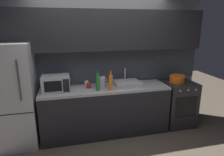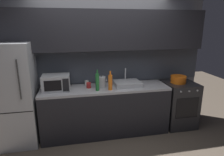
# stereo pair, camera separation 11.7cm
# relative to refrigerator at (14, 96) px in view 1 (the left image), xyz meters

# --- Properties ---
(back_wall) EXTENTS (4.05, 0.44, 2.50)m
(back_wall) POSITION_rel_refrigerator_xyz_m (1.53, 0.30, 0.68)
(back_wall) COLOR slate
(back_wall) RESTS_ON ground
(counter_run) EXTENTS (2.31, 0.60, 0.90)m
(counter_run) POSITION_rel_refrigerator_xyz_m (1.53, 0.00, -0.42)
(counter_run) COLOR black
(counter_run) RESTS_ON ground
(refrigerator) EXTENTS (0.68, 0.69, 1.74)m
(refrigerator) POSITION_rel_refrigerator_xyz_m (0.00, 0.00, 0.00)
(refrigerator) COLOR #ADAFB5
(refrigerator) RESTS_ON ground
(oven_range) EXTENTS (0.60, 0.62, 0.90)m
(oven_range) POSITION_rel_refrigerator_xyz_m (3.03, -0.00, -0.42)
(oven_range) COLOR #232326
(oven_range) RESTS_ON ground
(microwave) EXTENTS (0.46, 0.35, 0.27)m
(microwave) POSITION_rel_refrigerator_xyz_m (0.68, 0.02, 0.17)
(microwave) COLOR #A8AAAF
(microwave) RESTS_ON counter_run
(sink_basin) EXTENTS (0.48, 0.38, 0.30)m
(sink_basin) POSITION_rel_refrigerator_xyz_m (1.95, 0.03, 0.07)
(sink_basin) COLOR #ADAFB5
(sink_basin) RESTS_ON counter_run
(kettle) EXTENTS (0.19, 0.15, 0.22)m
(kettle) POSITION_rel_refrigerator_xyz_m (1.46, 0.02, 0.13)
(kettle) COLOR #B7BABF
(kettle) RESTS_ON counter_run
(wine_bottle_orange) EXTENTS (0.07, 0.07, 0.33)m
(wine_bottle_orange) POSITION_rel_refrigerator_xyz_m (1.59, -0.15, 0.17)
(wine_bottle_orange) COLOR orange
(wine_bottle_orange) RESTS_ON counter_run
(wine_bottle_green) EXTENTS (0.06, 0.06, 0.37)m
(wine_bottle_green) POSITION_rel_refrigerator_xyz_m (1.37, -0.15, 0.19)
(wine_bottle_green) COLOR #1E6B2D
(wine_bottle_green) RESTS_ON counter_run
(mug_white) EXTENTS (0.07, 0.07, 0.10)m
(mug_white) POSITION_rel_refrigerator_xyz_m (1.21, 0.16, 0.08)
(mug_white) COLOR silver
(mug_white) RESTS_ON counter_run
(mug_red) EXTENTS (0.08, 0.08, 0.10)m
(mug_red) POSITION_rel_refrigerator_xyz_m (1.24, 0.04, 0.08)
(mug_red) COLOR #A82323
(mug_red) RESTS_ON counter_run
(cooking_pot) EXTENTS (0.30, 0.30, 0.14)m
(cooking_pot) POSITION_rel_refrigerator_xyz_m (2.97, 0.00, 0.10)
(cooking_pot) COLOR orange
(cooking_pot) RESTS_ON oven_range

